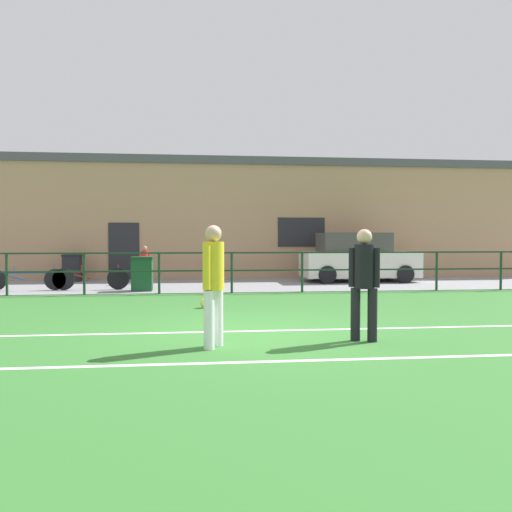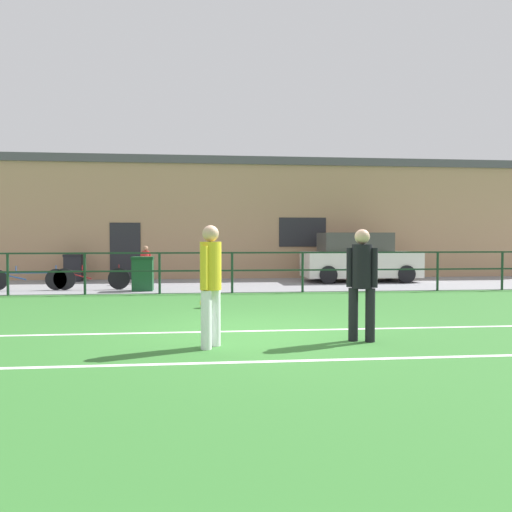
# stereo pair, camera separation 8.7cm
# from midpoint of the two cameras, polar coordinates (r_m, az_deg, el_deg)

# --- Properties ---
(ground) EXTENTS (60.00, 44.00, 0.04)m
(ground) POSITION_cam_midpoint_polar(r_m,az_deg,el_deg) (8.73, 0.14, -8.31)
(ground) COLOR #33702D
(field_line_touchline) EXTENTS (36.00, 0.11, 0.00)m
(field_line_touchline) POSITION_cam_midpoint_polar(r_m,az_deg,el_deg) (8.73, 0.14, -8.17)
(field_line_touchline) COLOR white
(field_line_touchline) RESTS_ON ground
(field_line_hash) EXTENTS (36.00, 0.11, 0.00)m
(field_line_hash) POSITION_cam_midpoint_polar(r_m,az_deg,el_deg) (6.64, 2.22, -11.41)
(field_line_hash) COLOR white
(field_line_hash) RESTS_ON ground
(pavement_strip) EXTENTS (48.00, 5.00, 0.02)m
(pavement_strip) POSITION_cam_midpoint_polar(r_m,az_deg,el_deg) (17.13, -2.99, -3.15)
(pavement_strip) COLOR gray
(pavement_strip) RESTS_ON ground
(perimeter_fence) EXTENTS (36.07, 0.07, 1.15)m
(perimeter_fence) POSITION_cam_midpoint_polar(r_m,az_deg,el_deg) (14.59, -2.45, -1.14)
(perimeter_fence) COLOR #193823
(perimeter_fence) RESTS_ON ground
(clubhouse_facade) EXTENTS (28.00, 2.56, 4.60)m
(clubhouse_facade) POSITION_cam_midpoint_polar(r_m,az_deg,el_deg) (20.77, -3.57, 4.09)
(clubhouse_facade) COLOR tan
(clubhouse_facade) RESTS_ON ground
(player_goalkeeper) EXTENTS (0.43, 0.29, 1.67)m
(player_goalkeeper) POSITION_cam_midpoint_polar(r_m,az_deg,el_deg) (7.92, 11.78, -2.34)
(player_goalkeeper) COLOR black
(player_goalkeeper) RESTS_ON ground
(player_striker) EXTENTS (0.30, 0.42, 1.72)m
(player_striker) POSITION_cam_midpoint_polar(r_m,az_deg,el_deg) (7.34, -4.62, -2.44)
(player_striker) COLOR white
(player_striker) RESTS_ON ground
(soccer_ball_match) EXTENTS (0.21, 0.21, 0.21)m
(soccer_ball_match) POSITION_cam_midpoint_polar(r_m,az_deg,el_deg) (11.59, -5.42, -5.13)
(soccer_ball_match) COLOR #E5E04C
(soccer_ball_match) RESTS_ON ground
(spectator_child) EXTENTS (0.34, 0.22, 1.26)m
(spectator_child) POSITION_cam_midpoint_polar(r_m,az_deg,el_deg) (17.63, -11.79, -0.67)
(spectator_child) COLOR #232D4C
(spectator_child) RESTS_ON pavement_strip
(parked_car_red) EXTENTS (3.96, 1.84, 1.70)m
(parked_car_red) POSITION_cam_midpoint_polar(r_m,az_deg,el_deg) (18.64, 11.25, -0.28)
(parked_car_red) COLOR silver
(parked_car_red) RESTS_ON pavement_strip
(bicycle_parked_2) EXTENTS (2.19, 0.04, 0.74)m
(bicycle_parked_2) POSITION_cam_midpoint_polar(r_m,az_deg,el_deg) (16.09, -17.33, -2.34)
(bicycle_parked_2) COLOR black
(bicycle_parked_2) RESTS_ON pavement_strip
(bicycle_parked_3) EXTENTS (2.28, 0.04, 0.72)m
(bicycle_parked_3) POSITION_cam_midpoint_polar(r_m,az_deg,el_deg) (16.55, -23.62, -2.33)
(bicycle_parked_3) COLOR black
(bicycle_parked_3) RESTS_ON pavement_strip
(trash_bin_0) EXTENTS (0.62, 0.53, 0.95)m
(trash_bin_0) POSITION_cam_midpoint_polar(r_m,az_deg,el_deg) (19.37, -19.14, -1.22)
(trash_bin_0) COLOR black
(trash_bin_0) RESTS_ON pavement_strip
(trash_bin_1) EXTENTS (0.62, 0.52, 0.98)m
(trash_bin_1) POSITION_cam_midpoint_polar(r_m,az_deg,el_deg) (15.42, -12.09, -1.88)
(trash_bin_1) COLOR #194C28
(trash_bin_1) RESTS_ON pavement_strip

